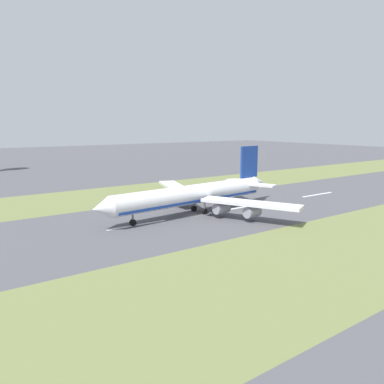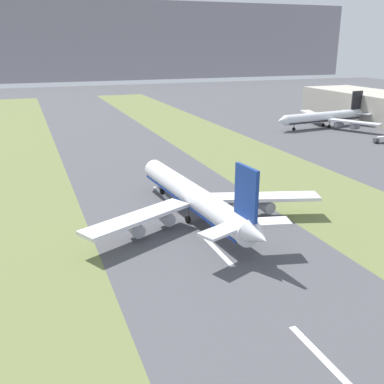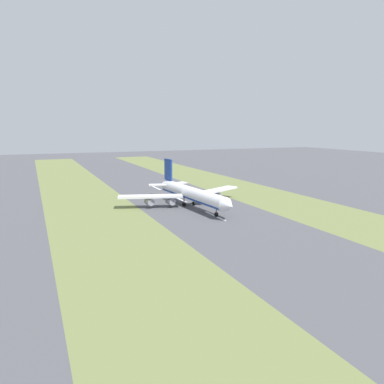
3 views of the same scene
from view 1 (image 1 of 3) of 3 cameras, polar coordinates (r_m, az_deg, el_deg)
The scene contains 7 objects.
ground_plane at distance 115.52m, azimuth 0.48°, elevation -3.55°, with size 800.00×800.00×0.00m, color #4C4C51.
grass_median_west at distance 84.58m, azimuth 18.74°, elevation -9.33°, with size 40.00×600.00×0.01m, color olive.
grass_median_east at distance 153.57m, azimuth -9.32°, elevation -0.22°, with size 40.00×600.00×0.01m, color olive.
centreline_dash_near at distance 157.43m, azimuth 18.57°, elevation -0.37°, with size 1.20×18.00×0.01m, color silver.
centreline_dash_mid at distance 127.91m, azimuth 7.82°, elevation -2.28°, with size 1.20×18.00×0.01m, color silver.
centreline_dash_far at distance 105.55m, azimuth -8.40°, elevation -4.99°, with size 1.20×18.00×0.01m, color silver.
airplane_main_jet at distance 116.89m, azimuth 0.72°, elevation -0.37°, with size 63.91×67.22×20.20m.
Camera 1 is at (-91.28, 65.21, 27.56)m, focal length 35.00 mm.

